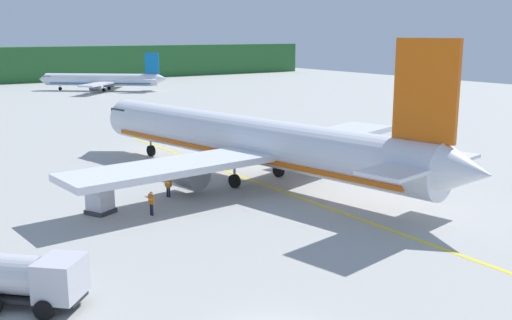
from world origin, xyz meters
The scene contains 9 objects.
ground centered at (0.00, 48.00, -0.10)m, with size 240.00×320.00×0.20m, color #A8A8A3.
airliner_foreground centered at (14.26, 22.86, 3.39)m, with size 34.49×41.52×11.90m.
airliner_far_taxiway centered at (32.53, 106.93, 2.31)m, with size 23.29×20.47×8.11m.
service_truck_baggage centered at (-7.25, 8.82, 1.39)m, with size 5.30×5.20×2.40m.
cargo_container_near centered at (0.49, 20.80, 0.86)m, with size 2.17×2.17×1.82m.
crew_marshaller centered at (3.23, 18.37, 0.99)m, with size 0.29×0.63×1.67m.
crew_loader_left centered at (6.23, 21.91, 0.97)m, with size 0.43×0.56×1.65m.
crew_loader_right centered at (5.63, 28.23, 0.96)m, with size 0.24×0.63×1.64m.
apron_guide_line centered at (14.36, 18.42, 0.01)m, with size 0.30×60.00×0.01m, color yellow.
Camera 1 is at (-12.86, -17.80, 12.20)m, focal length 41.77 mm.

